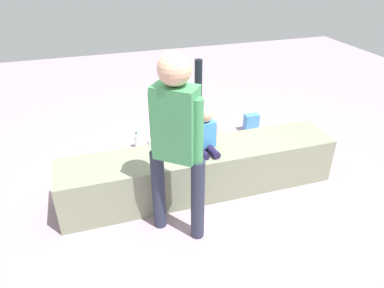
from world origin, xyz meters
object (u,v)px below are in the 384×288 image
Objects in this scene: cake_plate at (172,151)px; handbag_black_leather at (268,144)px; adult_standing at (176,135)px; water_bottle_far_side at (137,141)px; gift_bag at (251,123)px; cake_box_white at (163,146)px; water_bottle_near_gift at (81,157)px; child_seated at (205,132)px; party_cup_red at (187,134)px.

handbag_black_leather is (1.42, 0.49, -0.42)m from cake_plate.
water_bottle_far_side is (-0.11, 1.69, -0.94)m from adult_standing.
cake_plate reaches higher than gift_bag.
handbag_black_leather is (1.32, -0.43, 0.05)m from cake_box_white.
handbag_black_leather is (-0.05, -0.60, -0.02)m from gift_bag.
gift_bag reaches higher than water_bottle_near_gift.
water_bottle_far_side is at bearing 14.31° from water_bottle_near_gift.
cake_plate is 1.09× the size of water_bottle_near_gift.
cake_box_white is at bearing 161.83° from handbag_black_leather.
gift_bag is 1.30× the size of water_bottle_far_side.
cake_box_white is at bearing -172.91° from gift_bag.
cake_plate is 0.73× the size of gift_bag.
child_seated is 4.77× the size of party_cup_red.
child_seated is at bearing -135.02° from gift_bag.
water_bottle_near_gift is at bearing 119.55° from adult_standing.
adult_standing is at bearing -109.56° from party_cup_red.
cake_plate is at bearing -96.18° from cake_box_white.
adult_standing reaches higher than child_seated.
water_bottle_near_gift is at bearing 136.05° from cake_plate.
child_seated is at bearing -153.94° from handbag_black_leather.
child_seated reaches higher than gift_bag.
child_seated is at bearing -98.38° from party_cup_red.
party_cup_red is at bearing 10.62° from water_bottle_near_gift.
handbag_black_leather is (1.08, 0.53, -0.61)m from child_seated.
gift_bag is 0.92× the size of handbag_black_leather.
water_bottle_near_gift is at bearing -176.04° from gift_bag.
child_seated is 1.71m from gift_bag.
water_bottle_far_side reaches higher than cake_box_white.
handbag_black_leather is at bearing -10.40° from water_bottle_near_gift.
adult_standing reaches higher than handbag_black_leather.
adult_standing is 0.78m from cake_plate.
gift_bag is at bearing -0.73° from water_bottle_far_side.
child_seated is at bearing -36.56° from water_bottle_near_gift.
gift_bag is at bearing 84.84° from handbag_black_leather.
gift_bag reaches higher than cake_box_white.
gift_bag is (1.13, 1.13, -0.60)m from child_seated.
water_bottle_far_side is at bearing 100.88° from cake_plate.
cake_plate is 0.95× the size of water_bottle_far_side.
cake_plate reaches higher than water_bottle_far_side.
water_bottle_near_gift is 0.87× the size of water_bottle_far_side.
cake_box_white is 1.00× the size of handbag_black_leather.
water_bottle_far_side is at bearing 93.61° from adult_standing.
cake_plate is 0.67× the size of cake_box_white.
adult_standing reaches higher than cake_box_white.
water_bottle_near_gift is (-0.85, 1.50, -0.96)m from adult_standing.
child_seated is 0.77m from adult_standing.
child_seated is 2.16× the size of cake_plate.
cake_box_white is (-0.24, 0.96, -0.66)m from child_seated.
water_bottle_near_gift is 0.77m from water_bottle_far_side.
child_seated is 1.45× the size of cake_box_white.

